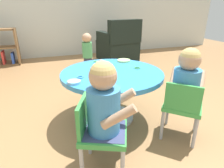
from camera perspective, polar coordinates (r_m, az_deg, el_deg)
name	(u,v)px	position (r m, az deg, el deg)	size (l,w,h in m)	color
ground_plane	(112,117)	(2.02, 0.00, -10.02)	(10.00, 10.00, 0.00)	#9E7247
craft_table	(112,82)	(1.84, 0.00, 0.51)	(0.97, 0.97, 0.51)	silver
child_chair_left	(99,131)	(1.30, -3.97, -14.04)	(0.40, 0.40, 0.54)	#B7B7BC
seated_child_left	(104,101)	(1.18, -2.34, -5.24)	(0.43, 0.39, 0.51)	#3F4772
child_chair_right	(182,106)	(1.70, 20.33, -6.29)	(0.42, 0.42, 0.54)	#B7B7BC
seated_child_right	(187,79)	(1.64, 21.52, 1.31)	(0.43, 0.43, 0.51)	#3F4772
armchair_dark	(119,46)	(4.11, 2.02, 11.42)	(0.81, 0.82, 0.85)	black
toddler_standing	(87,52)	(3.33, -7.42, 9.61)	(0.17, 0.17, 0.67)	#33384C
rolling_pin	(101,70)	(1.76, -3.33, 4.08)	(0.08, 0.23, 0.05)	#D83F3F
craft_scissors	(98,61)	(2.15, -4.31, 6.81)	(0.13, 0.13, 0.01)	silver
playdough_blob_0	(74,82)	(1.55, -11.33, 0.61)	(0.11, 0.11, 0.02)	#8CCCF2
playdough_blob_1	(124,61)	(2.15, 3.54, 7.05)	(0.15, 0.15, 0.02)	#B2E58C
cookie_cutter_0	(137,68)	(1.92, 7.55, 4.86)	(0.06, 0.06, 0.01)	#4CB259
cookie_cutter_1	(99,75)	(1.69, -3.98, 2.57)	(0.06, 0.06, 0.01)	#3F99D8
cookie_cutter_2	(80,77)	(1.67, -9.59, 2.05)	(0.06, 0.06, 0.01)	#3F99D8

